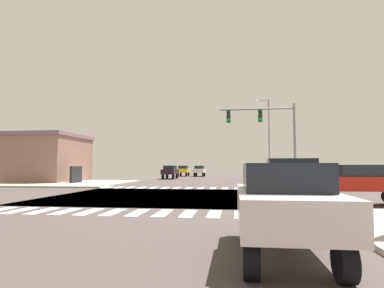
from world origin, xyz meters
TOP-DOWN VIEW (x-y plane):
  - ground at (0.00, 0.00)m, footprint 90.00×90.00m
  - sidewalk_corner_ne at (13.00, 12.00)m, footprint 12.00×12.00m
  - sidewalk_corner_nw at (-13.00, 12.00)m, footprint 12.00×12.00m
  - crosswalk_near at (-0.25, -7.30)m, footprint 13.50×2.00m
  - crosswalk_far at (-0.25, 7.30)m, footprint 13.50×2.00m
  - traffic_signal_mast at (6.52, 6.92)m, footprint 6.02×0.55m
  - street_lamp at (7.73, 18.12)m, footprint 1.78×0.32m
  - bank_building at (-19.79, 15.08)m, footprint 14.47×8.58m
  - sedan_nearside_1 at (-5.00, 26.07)m, footprint 1.80×4.30m
  - sedan_farside_2 at (-2.00, 37.35)m, footprint 1.80×4.30m
  - suv_crossing_1 at (7.95, 3.50)m, footprint 4.60×1.96m
  - sedan_queued_3 at (-5.00, 38.48)m, footprint 1.80×4.30m
  - sedan_leading_4 at (10.01, -3.50)m, footprint 4.30×1.80m
  - sedan_inner_7 at (5.00, -13.07)m, footprint 1.80×4.30m

SIDE VIEW (x-z plane):
  - ground at x=0.00m, z-range -0.05..0.00m
  - crosswalk_near at x=-0.25m, z-range 0.00..0.01m
  - crosswalk_far at x=-0.25m, z-range 0.00..0.01m
  - sidewalk_corner_ne at x=13.00m, z-range 0.00..0.14m
  - sidewalk_corner_nw at x=-13.00m, z-range 0.00..0.14m
  - sedan_nearside_1 at x=-5.00m, z-range 0.18..2.06m
  - sedan_farside_2 at x=-2.00m, z-range 0.18..2.06m
  - sedan_queued_3 at x=-5.00m, z-range 0.18..2.06m
  - sedan_leading_4 at x=10.01m, z-range 0.18..2.06m
  - sedan_inner_7 at x=5.00m, z-range 0.18..2.06m
  - suv_crossing_1 at x=7.95m, z-range 0.22..2.56m
  - bank_building at x=-19.79m, z-range 0.01..5.40m
  - traffic_signal_mast at x=6.52m, z-range 1.60..8.41m
  - street_lamp at x=7.73m, z-range 0.82..10.21m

